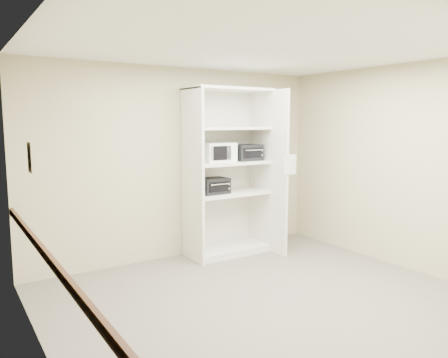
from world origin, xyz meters
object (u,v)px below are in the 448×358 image
shelving_unit (230,177)px  toaster_oven_upper (247,152)px  microwave (218,152)px  toaster_oven_lower (214,186)px

shelving_unit → toaster_oven_upper: (0.27, -0.03, 0.36)m
microwave → toaster_oven_lower: (-0.10, -0.04, -0.48)m
shelving_unit → microwave: (-0.20, 0.04, 0.38)m
microwave → toaster_oven_upper: size_ratio=1.11×
microwave → toaster_oven_lower: size_ratio=1.13×
shelving_unit → toaster_oven_lower: 0.31m
microwave → shelving_unit: bearing=-7.9°
shelving_unit → toaster_oven_upper: size_ratio=5.84×
toaster_oven_upper → microwave: bearing=170.5°
toaster_oven_upper → toaster_oven_lower: size_ratio=1.03×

